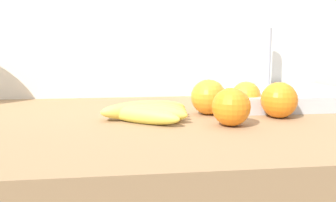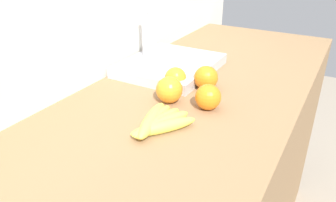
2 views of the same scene
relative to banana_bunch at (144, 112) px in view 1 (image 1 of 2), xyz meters
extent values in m
cube|color=silver|center=(0.15, 0.36, -0.29)|extent=(2.33, 0.06, 1.30)
ellipsoid|color=#DFCF4C|center=(-0.01, -0.02, 0.00)|extent=(0.16, 0.13, 0.03)
ellipsoid|color=#E1CD4C|center=(0.00, -0.01, 0.00)|extent=(0.18, 0.09, 0.03)
ellipsoid|color=#E7CF4C|center=(0.00, 0.00, 0.00)|extent=(0.18, 0.06, 0.03)
ellipsoid|color=#E7CA4C|center=(0.00, 0.01, 0.00)|extent=(0.18, 0.05, 0.03)
ellipsoid|color=#E7C44C|center=(0.00, 0.02, 0.00)|extent=(0.19, 0.08, 0.04)
sphere|color=orange|center=(0.15, 0.05, 0.02)|extent=(0.08, 0.08, 0.08)
sphere|color=orange|center=(0.29, -0.01, 0.02)|extent=(0.08, 0.08, 0.08)
sphere|color=orange|center=(0.16, -0.07, 0.02)|extent=(0.07, 0.07, 0.07)
sphere|color=orange|center=(0.24, 0.08, 0.02)|extent=(0.07, 0.07, 0.07)
cube|color=#B7BABF|center=(0.38, 0.17, 0.00)|extent=(0.35, 0.30, 0.04)
cylinder|color=#B2B2B7|center=(0.38, 0.28, 0.10)|extent=(0.02, 0.02, 0.17)
camera|label=1|loc=(-0.04, -0.69, 0.13)|focal=36.69mm
camera|label=2|loc=(-0.62, -0.38, 0.42)|focal=35.58mm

